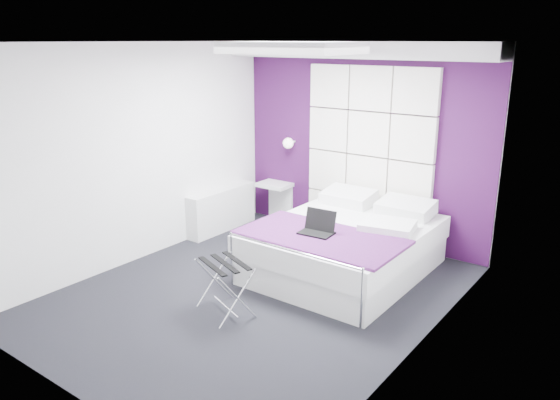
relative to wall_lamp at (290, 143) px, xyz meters
name	(u,v)px	position (x,y,z in m)	size (l,w,h in m)	color
floor	(257,293)	(1.05, -2.06, -1.22)	(4.40, 4.40, 0.00)	black
ceiling	(254,42)	(1.05, -2.06, 1.38)	(4.40, 4.40, 0.00)	white
wall_back	(361,144)	(1.05, 0.14, 0.08)	(3.60, 3.60, 0.00)	white
wall_left	(139,154)	(-0.75, -2.06, 0.08)	(4.40, 4.40, 0.00)	white
wall_right	(426,208)	(2.85, -2.06, 0.08)	(4.40, 4.40, 0.00)	white
accent_wall	(360,144)	(1.05, 0.13, 0.08)	(3.58, 0.02, 2.58)	#350D39
soffit	(355,50)	(1.05, -0.11, 1.28)	(3.58, 0.50, 0.20)	silver
headboard	(368,156)	(1.20, 0.08, -0.05)	(1.80, 0.08, 2.30)	white
skylight	(291,47)	(1.05, -1.46, 1.33)	(1.36, 0.86, 0.12)	white
wall_lamp	(290,143)	(0.00, 0.00, 0.00)	(0.15, 0.15, 0.15)	white
radiator	(222,210)	(-0.64, -0.76, -0.92)	(0.22, 1.20, 0.60)	silver
bed	(345,246)	(1.50, -0.98, -0.90)	(1.77, 2.13, 0.75)	silver
nightstand	(275,185)	(-0.24, -0.04, -0.64)	(0.47, 0.37, 0.05)	silver
luggage_rack	(225,288)	(1.06, -2.57, -0.95)	(0.54, 0.40, 0.53)	silver
laptop	(319,227)	(1.44, -1.46, -0.56)	(0.36, 0.26, 0.26)	black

